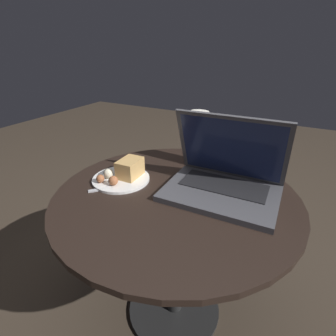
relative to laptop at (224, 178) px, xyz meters
The scene contains 6 objects.
ground_plane 0.61m from the laptop, 149.03° to the right, with size 6.00×6.00×0.00m, color #382D23.
table 0.22m from the laptop, 149.03° to the right, with size 0.76×0.76×0.54m.
laptop is the anchor object (origin of this frame).
beer_glass 0.23m from the laptop, 133.84° to the left, with size 0.07×0.07×0.20m.
snack_plate 0.33m from the laptop, 166.47° to the right, with size 0.19×0.19×0.07m.
fork 0.33m from the laptop, 156.75° to the right, with size 0.13×0.13×0.00m.
Camera 1 is at (0.31, -0.63, 0.96)m, focal length 28.00 mm.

